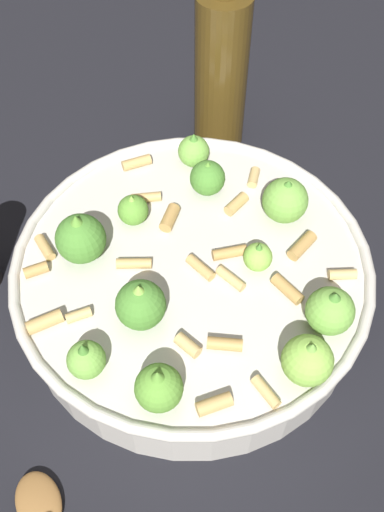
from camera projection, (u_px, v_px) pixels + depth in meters
The scene contains 3 objects.
ground_plane at pixel (192, 298), 0.59m from camera, with size 2.40×2.40×0.00m, color black.
cooking_pan at pixel (193, 277), 0.56m from camera, with size 0.34×0.34×0.12m.
olive_oil_bottle at pixel (221, 70), 0.65m from camera, with size 0.06×0.06×0.24m.
Camera 1 is at (0.20, 0.25, 0.50)m, focal length 40.28 mm.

